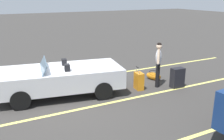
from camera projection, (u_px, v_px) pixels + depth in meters
The scene contains 8 objects.
ground_plane at pixel (61, 95), 8.74m from camera, with size 80.00×80.00×0.00m, color #383533.
lot_line_near at pixel (52, 83), 9.86m from camera, with size 18.00×0.12×0.01m, color #EAE066.
lot_line_mid at pixel (75, 110), 7.56m from camera, with size 18.00×0.12×0.01m, color #EAE066.
convertible_car at pixel (54, 79), 8.51m from camera, with size 4.37×2.43×1.24m.
suitcase_large_black at pixel (177, 78), 9.32m from camera, with size 0.49×0.32×0.74m.
suitcase_medium_bright at pixel (139, 81), 9.15m from camera, with size 0.29×0.43×0.85m.
duffel_bag at pixel (154, 76), 10.23m from camera, with size 0.54×0.71×0.34m.
traveler_person at pixel (158, 62), 9.30m from camera, with size 0.45×0.52×1.65m.
Camera 1 is at (2.17, 8.03, 3.32)m, focal length 40.80 mm.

